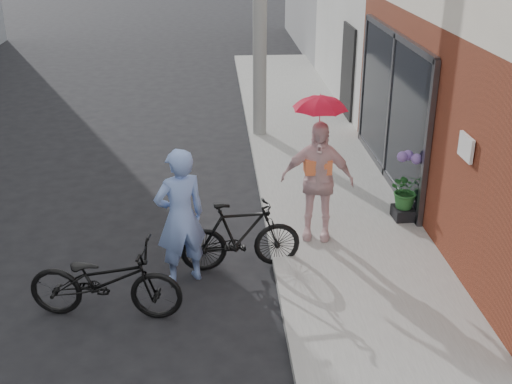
{
  "coord_description": "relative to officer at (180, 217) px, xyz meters",
  "views": [
    {
      "loc": [
        0.13,
        -6.89,
        4.42
      ],
      "look_at": [
        0.65,
        0.67,
        1.1
      ],
      "focal_mm": 45.0,
      "sensor_mm": 36.0,
      "label": 1
    }
  ],
  "objects": [
    {
      "name": "ground",
      "position": [
        0.32,
        -0.39,
        -0.91
      ],
      "size": [
        80.0,
        80.0,
        0.0
      ],
      "primitive_type": "plane",
      "color": "black",
      "rests_on": "ground"
    },
    {
      "name": "sidewalk",
      "position": [
        2.42,
        1.61,
        -0.85
      ],
      "size": [
        2.2,
        24.0,
        0.12
      ],
      "primitive_type": "cube",
      "color": "gray",
      "rests_on": "ground"
    },
    {
      "name": "curb",
      "position": [
        1.26,
        1.61,
        -0.85
      ],
      "size": [
        0.12,
        24.0,
        0.12
      ],
      "primitive_type": "cube",
      "color": "#9E9E99",
      "rests_on": "ground"
    },
    {
      "name": "officer",
      "position": [
        0.0,
        0.0,
        0.0
      ],
      "size": [
        0.78,
        0.67,
        1.82
      ],
      "primitive_type": "imported",
      "rotation": [
        0.0,
        0.0,
        3.55
      ],
      "color": "#7D9BDF",
      "rests_on": "ground"
    },
    {
      "name": "bike_left",
      "position": [
        -0.87,
        -0.74,
        -0.43
      ],
      "size": [
        1.89,
        0.88,
        0.95
      ],
      "primitive_type": "imported",
      "rotation": [
        0.0,
        0.0,
        1.43
      ],
      "color": "black",
      "rests_on": "ground"
    },
    {
      "name": "bike_right",
      "position": [
        0.76,
        0.26,
        -0.43
      ],
      "size": [
        1.65,
        0.61,
        0.97
      ],
      "primitive_type": "imported",
      "rotation": [
        0.0,
        0.0,
        1.66
      ],
      "color": "black",
      "rests_on": "ground"
    },
    {
      "name": "kimono_woman",
      "position": [
        1.87,
        0.89,
        0.07
      ],
      "size": [
        1.08,
        0.62,
        1.73
      ],
      "primitive_type": "imported",
      "rotation": [
        0.0,
        0.0,
        -0.21
      ],
      "color": "beige",
      "rests_on": "sidewalk"
    },
    {
      "name": "parasol",
      "position": [
        1.87,
        0.89,
        1.25
      ],
      "size": [
        0.71,
        0.71,
        0.63
      ],
      "primitive_type": "imported",
      "color": "#F71D44",
      "rests_on": "kimono_woman"
    },
    {
      "name": "planter",
      "position": [
        3.32,
        1.37,
        -0.7
      ],
      "size": [
        0.36,
        0.36,
        0.18
      ],
      "primitive_type": "cube",
      "rotation": [
        0.0,
        0.0,
        0.04
      ],
      "color": "black",
      "rests_on": "sidewalk"
    },
    {
      "name": "potted_plant",
      "position": [
        3.32,
        1.37,
        -0.32
      ],
      "size": [
        0.52,
        0.45,
        0.58
      ],
      "primitive_type": "imported",
      "color": "#29672C",
      "rests_on": "planter"
    }
  ]
}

